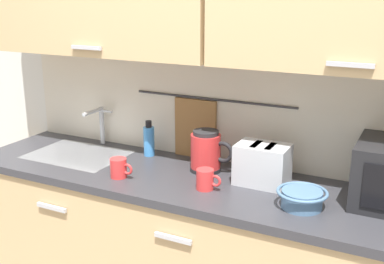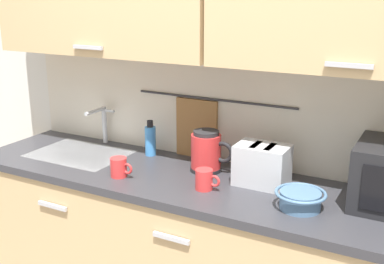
# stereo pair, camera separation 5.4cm
# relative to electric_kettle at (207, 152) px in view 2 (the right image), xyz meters

# --- Properties ---
(counter_unit) EXTENTS (2.53, 0.64, 0.90)m
(counter_unit) POSITION_rel_electric_kettle_xyz_m (0.03, -0.12, -0.54)
(counter_unit) COLOR tan
(counter_unit) RESTS_ON ground
(back_wall_assembly) EXTENTS (3.70, 0.41, 2.50)m
(back_wall_assembly) POSITION_rel_electric_kettle_xyz_m (0.04, 0.12, 0.52)
(back_wall_assembly) COLOR silver
(back_wall_assembly) RESTS_ON ground
(sink_faucet) EXTENTS (0.09, 0.17, 0.22)m
(sink_faucet) POSITION_rel_electric_kettle_xyz_m (-0.74, 0.11, 0.04)
(sink_faucet) COLOR #B2B5BA
(sink_faucet) RESTS_ON counter_unit
(electric_kettle) EXTENTS (0.23, 0.16, 0.21)m
(electric_kettle) POSITION_rel_electric_kettle_xyz_m (0.00, 0.00, 0.00)
(electric_kettle) COLOR black
(electric_kettle) RESTS_ON counter_unit
(dish_soap_bottle) EXTENTS (0.06, 0.06, 0.20)m
(dish_soap_bottle) POSITION_rel_electric_kettle_xyz_m (-0.38, 0.07, -0.01)
(dish_soap_bottle) COLOR #3F8CD8
(dish_soap_bottle) RESTS_ON counter_unit
(mug_near_sink) EXTENTS (0.12, 0.08, 0.09)m
(mug_near_sink) POSITION_rel_electric_kettle_xyz_m (-0.34, -0.27, -0.05)
(mug_near_sink) COLOR red
(mug_near_sink) RESTS_ON counter_unit
(mixing_bowl) EXTENTS (0.21, 0.21, 0.08)m
(mixing_bowl) POSITION_rel_electric_kettle_xyz_m (0.54, -0.21, -0.06)
(mixing_bowl) COLOR #4C7093
(mixing_bowl) RESTS_ON counter_unit
(toaster) EXTENTS (0.26, 0.17, 0.19)m
(toaster) POSITION_rel_electric_kettle_xyz_m (0.30, -0.03, -0.01)
(toaster) COLOR #B7BABF
(toaster) RESTS_ON counter_unit
(mug_by_kettle) EXTENTS (0.12, 0.08, 0.09)m
(mug_by_kettle) POSITION_rel_electric_kettle_xyz_m (0.10, -0.22, -0.05)
(mug_by_kettle) COLOR red
(mug_by_kettle) RESTS_ON counter_unit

